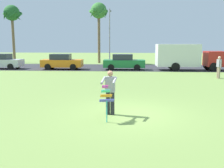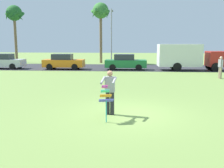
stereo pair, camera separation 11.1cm
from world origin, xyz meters
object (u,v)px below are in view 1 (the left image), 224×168
object	(u,v)px
kite_held	(106,97)
palm_tree_left_near	(12,15)
parked_truck_red_cab	(186,56)
person_kite_flyer	(110,91)
parked_car_silver	(2,62)
parked_car_orange	(62,62)
streetlight_pole	(110,33)
palm_tree_right_near	(99,13)
parked_car_green	(124,62)
person_walker_near	(219,67)

from	to	relation	value
kite_held	palm_tree_left_near	xyz separation A→B (m)	(-15.24, 26.04, 5.55)
parked_truck_red_cab	person_kite_flyer	bearing A→B (deg)	-110.58
person_kite_flyer	parked_car_silver	world-z (taller)	person_kite_flyer
parked_car_orange	person_kite_flyer	bearing A→B (deg)	-69.22
parked_truck_red_cab	streetlight_pole	distance (m)	11.25
palm_tree_right_near	palm_tree_left_near	bearing A→B (deg)	-178.51
palm_tree_right_near	parked_car_green	bearing A→B (deg)	-67.52
palm_tree_left_near	person_walker_near	world-z (taller)	palm_tree_left_near
parked_car_green	palm_tree_left_near	world-z (taller)	palm_tree_left_near
parked_car_orange	parked_car_green	distance (m)	6.46
parked_truck_red_cab	palm_tree_left_near	distance (m)	23.73
kite_held	streetlight_pole	bearing A→B (deg)	94.32
palm_tree_left_near	palm_tree_right_near	world-z (taller)	palm_tree_right_near
palm_tree_left_near	streetlight_pole	world-z (taller)	palm_tree_left_near
parked_car_silver	parked_car_orange	size ratio (longest dim) A/B	1.00
parked_car_silver	parked_car_orange	bearing A→B (deg)	-0.01
parked_car_orange	palm_tree_left_near	bearing A→B (deg)	136.78
parked_truck_red_cab	parked_car_orange	bearing A→B (deg)	-179.99
person_kite_flyer	parked_car_orange	size ratio (longest dim) A/B	0.41
kite_held	person_walker_near	xyz separation A→B (m)	(7.72, 11.70, 0.07)
parked_car_orange	parked_truck_red_cab	bearing A→B (deg)	0.01
parked_car_orange	person_walker_near	world-z (taller)	person_walker_near
kite_held	parked_car_orange	world-z (taller)	parked_car_orange
person_kite_flyer	parked_car_orange	bearing A→B (deg)	110.78
kite_held	palm_tree_left_near	distance (m)	30.67
parked_truck_red_cab	parked_car_green	bearing A→B (deg)	-179.98
parked_truck_red_cab	streetlight_pole	xyz separation A→B (m)	(-8.26, 7.20, 2.59)
kite_held	parked_truck_red_cab	size ratio (longest dim) A/B	0.19
palm_tree_left_near	person_kite_flyer	bearing A→B (deg)	-58.72
streetlight_pole	palm_tree_left_near	bearing A→B (deg)	174.89
streetlight_pole	person_walker_near	bearing A→B (deg)	-53.88
person_kite_flyer	palm_tree_left_near	size ratio (longest dim) A/B	0.22
person_kite_flyer	parked_car_green	xyz separation A→B (m)	(0.09, 16.80, -0.18)
person_kite_flyer	palm_tree_right_near	world-z (taller)	palm_tree_right_near
parked_truck_red_cab	palm_tree_left_near	world-z (taller)	palm_tree_left_near
parked_car_orange	palm_tree_left_near	distance (m)	13.49
parked_car_orange	parked_car_green	bearing A→B (deg)	-0.00
parked_car_green	streetlight_pole	bearing A→B (deg)	105.77
palm_tree_left_near	streetlight_pole	xyz separation A→B (m)	(13.36, -1.20, -2.42)
palm_tree_right_near	streetlight_pole	xyz separation A→B (m)	(1.57, -1.50, -2.64)
parked_car_orange	person_walker_near	distance (m)	15.23
parked_car_orange	palm_tree_right_near	bearing A→B (deg)	71.78
palm_tree_left_near	palm_tree_right_near	size ratio (longest dim) A/B	0.97
kite_held	palm_tree_right_near	size ratio (longest dim) A/B	0.16
parked_car_silver	palm_tree_right_near	xyz separation A→B (m)	(9.35, 8.70, 5.87)
parked_car_green	palm_tree_left_near	size ratio (longest dim) A/B	0.54
parked_truck_red_cab	person_walker_near	world-z (taller)	parked_truck_red_cab
parked_truck_red_cab	palm_tree_left_near	bearing A→B (deg)	158.79
palm_tree_right_near	streetlight_pole	size ratio (longest dim) A/B	1.15
palm_tree_left_near	person_walker_near	distance (m)	27.62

